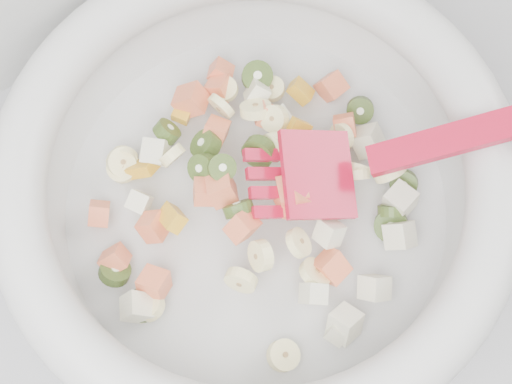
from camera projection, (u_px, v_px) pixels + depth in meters
counter at (272, 356)px, 1.08m from camera, size 2.00×0.60×0.90m
mixing_bowl at (257, 186)px, 0.62m from camera, size 0.50×0.41×0.17m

